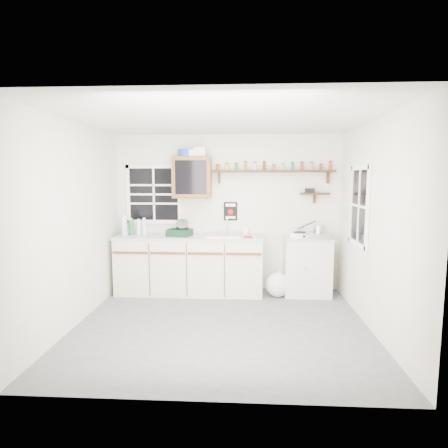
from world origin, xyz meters
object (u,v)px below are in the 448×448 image
object	(u,v)px
dish_rack	(180,231)
hotplate	(309,235)
main_cabinet	(190,264)
upper_cabinet	(192,177)
spice_shelf	(273,171)
right_cabinet	(307,266)

from	to	relation	value
dish_rack	hotplate	size ratio (longest dim) A/B	0.67
hotplate	main_cabinet	bearing A→B (deg)	-173.35
upper_cabinet	hotplate	xyz separation A→B (m)	(1.83, -0.14, -0.88)
main_cabinet	hotplate	bearing A→B (deg)	0.17
main_cabinet	hotplate	size ratio (longest dim) A/B	3.80
spice_shelf	upper_cabinet	bearing A→B (deg)	-176.89
upper_cabinet	dish_rack	bearing A→B (deg)	-129.59
upper_cabinet	right_cabinet	bearing A→B (deg)	-3.76
main_cabinet	right_cabinet	xyz separation A→B (m)	(1.83, 0.03, -0.01)
right_cabinet	spice_shelf	xyz separation A→B (m)	(-0.53, 0.19, 1.47)
dish_rack	hotplate	distance (m)	1.99
spice_shelf	main_cabinet	bearing A→B (deg)	-170.74
upper_cabinet	spice_shelf	size ratio (longest dim) A/B	0.34
spice_shelf	dish_rack	world-z (taller)	spice_shelf
upper_cabinet	dish_rack	world-z (taller)	upper_cabinet
right_cabinet	upper_cabinet	distance (m)	2.26
upper_cabinet	main_cabinet	bearing A→B (deg)	-103.68
main_cabinet	upper_cabinet	xyz separation A→B (m)	(0.03, 0.14, 1.36)
main_cabinet	spice_shelf	distance (m)	1.98
main_cabinet	upper_cabinet	size ratio (longest dim) A/B	3.55
main_cabinet	upper_cabinet	distance (m)	1.37
right_cabinet	hotplate	distance (m)	0.49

